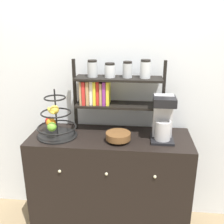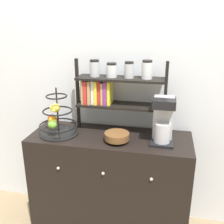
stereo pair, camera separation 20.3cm
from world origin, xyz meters
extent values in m
cube|color=silver|center=(0.00, 0.52, 1.30)|extent=(7.00, 0.05, 2.60)
cube|color=black|center=(0.00, 0.24, 0.44)|extent=(1.30, 0.47, 0.89)
sphere|color=#B2AD8C|center=(-0.36, -0.01, 0.69)|extent=(0.02, 0.02, 0.02)
sphere|color=#B2AD8C|center=(0.00, -0.01, 0.69)|extent=(0.02, 0.02, 0.02)
sphere|color=#B2AD8C|center=(0.36, -0.01, 0.69)|extent=(0.02, 0.02, 0.02)
cube|color=black|center=(0.41, 0.21, 0.90)|extent=(0.17, 0.20, 0.02)
cube|color=#B7B7BC|center=(0.41, 0.26, 1.07)|extent=(0.15, 0.08, 0.33)
cylinder|color=#B7B7BC|center=(0.41, 0.19, 0.98)|extent=(0.12, 0.12, 0.15)
cube|color=black|center=(0.41, 0.20, 1.21)|extent=(0.17, 0.16, 0.06)
cylinder|color=black|center=(-0.42, 0.20, 0.89)|extent=(0.32, 0.32, 0.01)
cylinder|color=black|center=(-0.42, 0.20, 1.09)|extent=(0.01, 0.01, 0.38)
torus|color=black|center=(-0.42, 0.20, 0.97)|extent=(0.31, 0.31, 0.01)
torus|color=black|center=(-0.42, 0.20, 1.09)|extent=(0.24, 0.24, 0.01)
torus|color=black|center=(-0.42, 0.20, 1.21)|extent=(0.17, 0.17, 0.01)
sphere|color=red|center=(-0.49, 0.23, 1.00)|extent=(0.07, 0.07, 0.07)
sphere|color=#6BAD33|center=(-0.43, 0.12, 1.00)|extent=(0.07, 0.07, 0.07)
sphere|color=orange|center=(-0.47, 0.19, 1.00)|extent=(0.08, 0.08, 0.08)
ellipsoid|color=yellow|center=(-0.45, 0.18, 1.11)|extent=(0.11, 0.14, 0.04)
sphere|color=gold|center=(-0.42, 0.17, 1.12)|extent=(0.07, 0.07, 0.07)
cylinder|color=brown|center=(0.07, 0.15, 0.90)|extent=(0.10, 0.10, 0.02)
cylinder|color=brown|center=(0.07, 0.15, 0.94)|extent=(0.19, 0.19, 0.05)
cube|color=black|center=(-0.30, 0.37, 1.19)|extent=(0.02, 0.02, 0.60)
cube|color=black|center=(0.41, 0.37, 1.19)|extent=(0.02, 0.02, 0.60)
cube|color=black|center=(0.06, 0.37, 1.11)|extent=(0.69, 0.20, 0.02)
cube|color=black|center=(0.06, 0.37, 1.34)|extent=(0.69, 0.20, 0.02)
cube|color=tan|center=(-0.24, 0.37, 1.22)|extent=(0.02, 0.16, 0.19)
cube|color=red|center=(-0.22, 0.37, 1.22)|extent=(0.03, 0.16, 0.19)
cube|color=tan|center=(-0.19, 0.37, 1.22)|extent=(0.02, 0.16, 0.19)
cube|color=white|center=(-0.16, 0.37, 1.22)|extent=(0.03, 0.13, 0.19)
cube|color=yellow|center=(-0.13, 0.37, 1.22)|extent=(0.02, 0.15, 0.19)
cube|color=red|center=(-0.11, 0.37, 1.22)|extent=(0.02, 0.13, 0.19)
cube|color=tan|center=(-0.08, 0.37, 1.21)|extent=(0.02, 0.14, 0.18)
cube|color=#8C338C|center=(-0.05, 0.37, 1.22)|extent=(0.02, 0.15, 0.19)
cube|color=yellow|center=(-0.03, 0.37, 1.22)|extent=(0.02, 0.14, 0.19)
cylinder|color=#ADB2B7|center=(-0.15, 0.37, 1.40)|extent=(0.08, 0.08, 0.12)
cylinder|color=black|center=(-0.15, 0.37, 1.47)|extent=(0.07, 0.07, 0.02)
cylinder|color=silver|center=(-0.01, 0.37, 1.39)|extent=(0.08, 0.08, 0.10)
cylinder|color=black|center=(-0.01, 0.37, 1.45)|extent=(0.08, 0.08, 0.02)
cylinder|color=#ADB2B7|center=(0.12, 0.37, 1.40)|extent=(0.08, 0.08, 0.11)
cylinder|color=black|center=(0.12, 0.37, 1.46)|extent=(0.07, 0.07, 0.02)
cylinder|color=silver|center=(0.26, 0.37, 1.41)|extent=(0.08, 0.08, 0.13)
cylinder|color=black|center=(0.26, 0.37, 1.48)|extent=(0.08, 0.08, 0.02)
camera|label=1|loc=(0.22, -1.68, 1.76)|focal=42.00mm
camera|label=2|loc=(0.42, -1.64, 1.76)|focal=42.00mm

